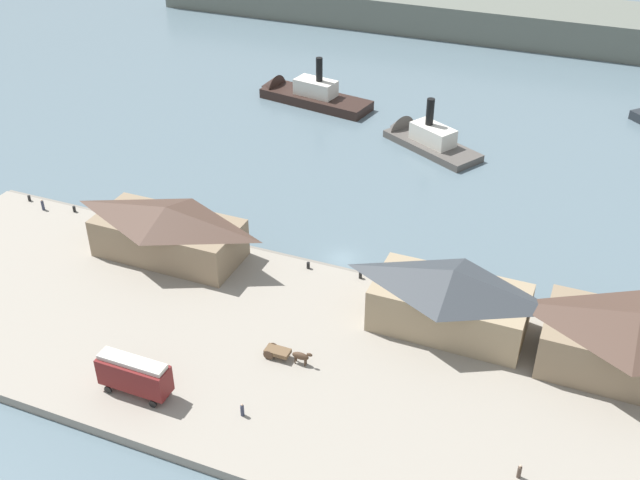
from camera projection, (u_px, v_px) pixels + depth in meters
The scene contains 18 objects.
ground_plane at pixel (342, 259), 105.30m from camera, with size 320.00×320.00×0.00m, color slate.
quay_promenade at pixel (274, 353), 87.84m from camera, with size 110.00×36.00×1.20m, color gray.
seawall_edge at pixel (333, 270), 102.23m from camera, with size 110.00×0.80×1.00m, color slate.
ferry_shed_customs_shed at pixel (168, 231), 101.99m from camera, with size 20.17×9.34×7.52m.
ferry_shed_west_terminal at pixel (450, 299), 88.75m from camera, with size 18.29×9.59×8.17m.
ferry_shed_east_terminal at pixel (633, 342), 82.31m from camera, with size 19.16×11.13×8.04m.
street_tram at pixel (134, 374), 80.12m from camera, with size 8.03×2.67×4.59m.
horse_cart at pixel (286, 353), 85.49m from camera, with size 5.73×1.60×1.87m.
pedestrian_near_west_shed at pixel (519, 472), 71.58m from camera, with size 0.40×0.40×1.63m.
pedestrian_walking_east at pixel (43, 205), 113.87m from camera, with size 0.43×0.43×1.74m.
pedestrian_near_cart at pixel (242, 410), 78.33m from camera, with size 0.39×0.39×1.59m.
mooring_post_center_east at pixel (29, 198), 116.33m from camera, with size 0.44×0.44×0.90m, color black.
mooring_post_east at pixel (308, 265), 101.04m from camera, with size 0.44×0.44×0.90m, color black.
mooring_post_west at pixel (74, 209), 113.57m from camera, with size 0.44×0.44×0.90m, color black.
mooring_post_center_west at pixel (360, 275), 99.12m from camera, with size 0.44×0.44×0.90m, color black.
ferry_approaching_west at pixel (303, 94), 152.70m from camera, with size 25.60×10.70×11.83m.
ferry_approaching_east at pixel (421, 137), 135.86m from camera, with size 20.60×15.44×11.50m.
far_headland at pixel (501, 17), 188.79m from camera, with size 180.00×24.00×8.00m, color #60665B.
Camera 1 is at (30.40, -81.88, 58.96)m, focal length 42.62 mm.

